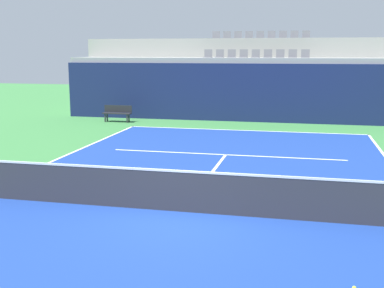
% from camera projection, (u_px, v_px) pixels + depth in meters
% --- Properties ---
extents(ground_plane, '(80.00, 80.00, 0.00)m').
position_uv_depth(ground_plane, '(182.00, 212.00, 11.14)').
color(ground_plane, '#387A3D').
extents(court_surface, '(11.00, 24.00, 0.01)m').
position_uv_depth(court_surface, '(182.00, 212.00, 11.14)').
color(court_surface, navy).
rests_on(court_surface, ground_plane).
extents(baseline_far, '(11.00, 0.10, 0.00)m').
position_uv_depth(baseline_far, '(244.00, 130.00, 22.59)').
color(baseline_far, white).
rests_on(baseline_far, court_surface).
extents(service_line_far, '(8.26, 0.10, 0.00)m').
position_uv_depth(service_line_far, '(226.00, 155.00, 17.27)').
color(service_line_far, white).
rests_on(service_line_far, court_surface).
extents(centre_service_line, '(0.10, 6.40, 0.00)m').
position_uv_depth(centre_service_line, '(208.00, 177.00, 14.20)').
color(centre_service_line, white).
rests_on(centre_service_line, court_surface).
extents(back_wall, '(20.33, 0.30, 2.99)m').
position_uv_depth(back_wall, '(252.00, 93.00, 25.24)').
color(back_wall, navy).
rests_on(back_wall, ground_plane).
extents(stands_tier_lower, '(20.33, 2.40, 3.27)m').
position_uv_depth(stands_tier_lower, '(255.00, 88.00, 26.50)').
color(stands_tier_lower, '#9E9E99').
rests_on(stands_tier_lower, ground_plane).
extents(stands_tier_upper, '(20.33, 2.40, 4.33)m').
position_uv_depth(stands_tier_upper, '(259.00, 76.00, 28.70)').
color(stands_tier_upper, '#9E9E99').
rests_on(stands_tier_upper, ground_plane).
extents(seating_row_lower, '(5.65, 0.44, 0.44)m').
position_uv_depth(seating_row_lower, '(256.00, 55.00, 26.27)').
color(seating_row_lower, slate).
rests_on(seating_row_lower, stands_tier_lower).
extents(seating_row_upper, '(5.65, 0.44, 0.44)m').
position_uv_depth(seating_row_upper, '(260.00, 36.00, 28.37)').
color(seating_row_upper, slate).
rests_on(seating_row_upper, stands_tier_upper).
extents(tennis_net, '(11.08, 0.08, 1.07)m').
position_uv_depth(tennis_net, '(182.00, 191.00, 11.04)').
color(tennis_net, black).
rests_on(tennis_net, court_surface).
extents(player_bench, '(1.50, 0.40, 0.85)m').
position_uv_depth(player_bench, '(117.00, 112.00, 25.36)').
color(player_bench, '#232328').
rests_on(player_bench, ground_plane).
extents(tennis_ball_0, '(0.07, 0.07, 0.07)m').
position_uv_depth(tennis_ball_0, '(354.00, 288.00, 7.47)').
color(tennis_ball_0, '#CCE033').
rests_on(tennis_ball_0, court_surface).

